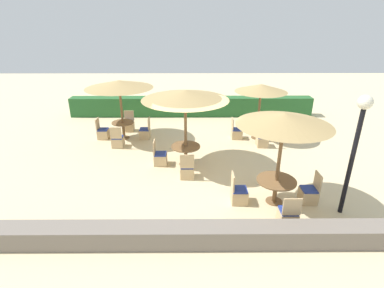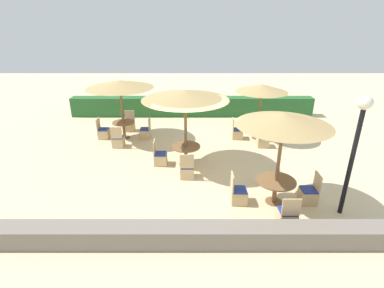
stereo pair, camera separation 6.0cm
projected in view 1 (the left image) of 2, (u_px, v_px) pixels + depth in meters
name	position (u px, v px, depth m)	size (l,w,h in m)	color
ground_plane	(192.00, 175.00, 10.29)	(40.00, 40.00, 0.00)	beige
hedge_row	(191.00, 106.00, 16.29)	(13.00, 0.70, 1.02)	#28602D
stone_border	(193.00, 235.00, 7.08)	(10.00, 0.56, 0.51)	slate
lamp_post	(358.00, 133.00, 7.43)	(0.36, 0.36, 3.32)	black
parasol_back_right	(261.00, 88.00, 12.56)	(2.21, 2.21, 2.42)	brown
round_table_back_right	(258.00, 126.00, 13.22)	(0.92, 0.92, 0.75)	brown
patio_chair_back_right_east	(277.00, 132.00, 13.36)	(0.46, 0.46, 0.93)	tan
patio_chair_back_right_south	(262.00, 141.00, 12.46)	(0.46, 0.46, 0.93)	tan
patio_chair_back_right_west	(236.00, 133.00, 13.30)	(0.46, 0.46, 0.93)	tan
parasol_center	(185.00, 95.00, 10.01)	(2.98, 2.98, 2.77)	brown
round_table_center	(186.00, 150.00, 10.80)	(1.05, 1.05, 0.74)	brown
patio_chair_center_south	(187.00, 170.00, 10.04)	(0.46, 0.46, 0.93)	tan
patio_chair_center_west	(160.00, 158.00, 10.94)	(0.46, 0.46, 0.93)	tan
parasol_front_right	(284.00, 120.00, 7.81)	(2.54, 2.54, 2.71)	brown
round_table_front_right	(276.00, 184.00, 8.58)	(1.13, 1.13, 0.73)	brown
patio_chair_front_right_west	(239.00, 194.00, 8.69)	(0.46, 0.46, 0.93)	tan
patio_chair_front_right_east	(309.00, 194.00, 8.70)	(0.46, 0.46, 0.93)	tan
patio_chair_front_right_south	(288.00, 216.00, 7.73)	(0.46, 0.46, 0.93)	tan
parasol_back_left	(119.00, 84.00, 12.48)	(2.85, 2.85, 2.59)	brown
round_table_back_left	(123.00, 126.00, 13.20)	(0.96, 0.96, 0.75)	brown
patio_chair_back_left_west	(103.00, 133.00, 13.28)	(0.46, 0.46, 0.93)	tan
patio_chair_back_left_south	(118.00, 141.00, 12.41)	(0.46, 0.46, 0.93)	tan
patio_chair_back_left_north	(129.00, 125.00, 14.19)	(0.46, 0.46, 0.93)	tan
patio_chair_back_left_east	(145.00, 133.00, 13.31)	(0.46, 0.46, 0.93)	tan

